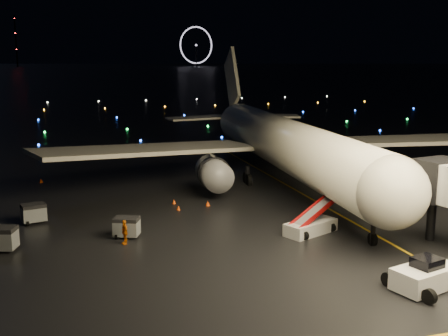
{
  "coord_description": "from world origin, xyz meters",
  "views": [
    {
      "loc": [
        -12.2,
        -32.7,
        14.36
      ],
      "look_at": [
        0.95,
        12.0,
        5.0
      ],
      "focal_mm": 45.0,
      "sensor_mm": 36.0,
      "label": 1
    }
  ],
  "objects_px": {
    "airliner": "(277,114)",
    "baggage_cart_0": "(127,227)",
    "belt_loader": "(311,214)",
    "baggage_cart_2": "(1,239)",
    "pushback_tug": "(426,273)",
    "crew_c": "(125,232)",
    "baggage_cart_1": "(34,213)"
  },
  "relations": [
    {
      "from": "crew_c",
      "to": "pushback_tug",
      "type": "bearing_deg",
      "value": 37.43
    },
    {
      "from": "baggage_cart_1",
      "to": "baggage_cart_2",
      "type": "xyz_separation_m",
      "value": [
        -2.05,
        -6.88,
        0.07
      ]
    },
    {
      "from": "airliner",
      "to": "belt_loader",
      "type": "relative_size",
      "value": 8.03
    },
    {
      "from": "airliner",
      "to": "pushback_tug",
      "type": "relative_size",
      "value": 12.68
    },
    {
      "from": "belt_loader",
      "to": "baggage_cart_1",
      "type": "height_order",
      "value": "belt_loader"
    },
    {
      "from": "airliner",
      "to": "crew_c",
      "type": "relative_size",
      "value": 28.47
    },
    {
      "from": "pushback_tug",
      "to": "baggage_cart_2",
      "type": "bearing_deg",
      "value": 134.37
    },
    {
      "from": "airliner",
      "to": "baggage_cart_0",
      "type": "height_order",
      "value": "airliner"
    },
    {
      "from": "crew_c",
      "to": "baggage_cart_2",
      "type": "xyz_separation_m",
      "value": [
        -9.02,
        1.02,
        -0.05
      ]
    },
    {
      "from": "airliner",
      "to": "pushback_tug",
      "type": "bearing_deg",
      "value": -91.25
    },
    {
      "from": "pushback_tug",
      "to": "crew_c",
      "type": "bearing_deg",
      "value": 124.98
    },
    {
      "from": "baggage_cart_0",
      "to": "baggage_cart_2",
      "type": "xyz_separation_m",
      "value": [
        -9.37,
        -0.58,
        0.09
      ]
    },
    {
      "from": "crew_c",
      "to": "baggage_cart_2",
      "type": "height_order",
      "value": "crew_c"
    },
    {
      "from": "belt_loader",
      "to": "baggage_cart_2",
      "type": "relative_size",
      "value": 3.17
    },
    {
      "from": "baggage_cart_1",
      "to": "airliner",
      "type": "bearing_deg",
      "value": 6.47
    },
    {
      "from": "airliner",
      "to": "crew_c",
      "type": "bearing_deg",
      "value": -133.91
    },
    {
      "from": "crew_c",
      "to": "baggage_cart_0",
      "type": "height_order",
      "value": "crew_c"
    },
    {
      "from": "baggage_cart_0",
      "to": "baggage_cart_1",
      "type": "relative_size",
      "value": 0.98
    },
    {
      "from": "baggage_cart_1",
      "to": "baggage_cart_2",
      "type": "bearing_deg",
      "value": -121.14
    },
    {
      "from": "airliner",
      "to": "belt_loader",
      "type": "bearing_deg",
      "value": -100.14
    },
    {
      "from": "belt_loader",
      "to": "baggage_cart_0",
      "type": "height_order",
      "value": "belt_loader"
    },
    {
      "from": "airliner",
      "to": "baggage_cart_2",
      "type": "bearing_deg",
      "value": -145.72
    },
    {
      "from": "baggage_cart_1",
      "to": "belt_loader",
      "type": "bearing_deg",
      "value": -38.06
    },
    {
      "from": "pushback_tug",
      "to": "belt_loader",
      "type": "relative_size",
      "value": 0.63
    },
    {
      "from": "airliner",
      "to": "crew_c",
      "type": "height_order",
      "value": "airliner"
    },
    {
      "from": "baggage_cart_0",
      "to": "baggage_cart_1",
      "type": "height_order",
      "value": "baggage_cart_1"
    },
    {
      "from": "crew_c",
      "to": "baggage_cart_0",
      "type": "distance_m",
      "value": 1.64
    },
    {
      "from": "belt_loader",
      "to": "crew_c",
      "type": "distance_m",
      "value": 15.06
    },
    {
      "from": "pushback_tug",
      "to": "baggage_cart_1",
      "type": "height_order",
      "value": "pushback_tug"
    },
    {
      "from": "belt_loader",
      "to": "baggage_cart_1",
      "type": "distance_m",
      "value": 23.93
    },
    {
      "from": "crew_c",
      "to": "belt_loader",
      "type": "bearing_deg",
      "value": 70.35
    },
    {
      "from": "pushback_tug",
      "to": "baggage_cart_0",
      "type": "relative_size",
      "value": 2.23
    }
  ]
}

